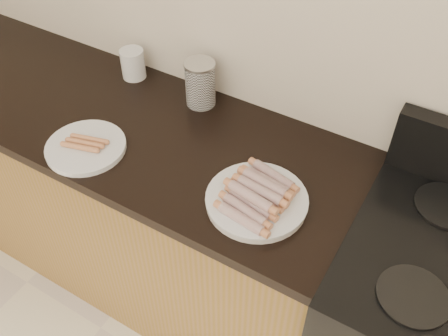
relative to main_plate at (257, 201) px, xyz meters
The scene contains 11 objects.
wall_back 0.58m from the main_plate, 107.72° to the left, with size 4.00×0.04×2.60m, color silver.
cabinet_base 0.97m from the main_plate, behind, with size 2.20×0.59×0.86m, color brown.
counter_slab 0.84m from the main_plate, behind, with size 2.20×0.62×0.04m, color black.
burner_near_left 0.49m from the main_plate, ahead, with size 0.18×0.18×0.01m, color black.
burner_far_left 0.54m from the main_plate, 28.36° to the left, with size 0.18×0.18×0.01m, color black.
main_plate is the anchor object (origin of this frame).
side_plate 0.59m from the main_plate, behind, with size 0.26×0.26×0.02m, color white.
hotdog_pile 0.03m from the main_plate, ahead, with size 0.14×0.25×0.06m.
plain_sausages 0.59m from the main_plate, behind, with size 0.12×0.10×0.02m.
canister 0.52m from the main_plate, 140.99° to the left, with size 0.11×0.11×0.17m.
mug 0.78m from the main_plate, 154.80° to the left, with size 0.09×0.09×0.11m, color white.
Camera 1 is at (0.54, 0.71, 2.00)m, focal length 40.00 mm.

